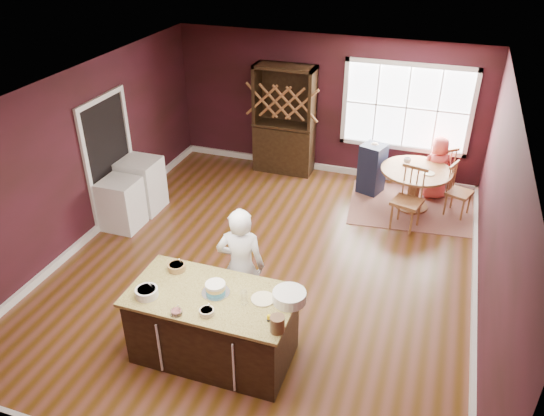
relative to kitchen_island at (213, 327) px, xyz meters
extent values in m
plane|color=brown|center=(-0.01, 1.91, -0.44)|extent=(7.00, 7.00, 0.00)
plane|color=white|center=(-0.01, 1.91, 2.26)|extent=(7.00, 7.00, 0.00)
plane|color=#401321|center=(-0.01, 5.41, 0.91)|extent=(6.00, 0.00, 6.00)
plane|color=#401321|center=(-0.01, -1.59, 0.91)|extent=(6.00, 0.00, 6.00)
plane|color=#401321|center=(-3.01, 1.91, 0.91)|extent=(0.00, 7.00, 7.00)
plane|color=#401321|center=(2.99, 1.91, 0.91)|extent=(0.00, 7.00, 7.00)
cube|color=#322513|center=(0.00, 0.00, -0.03)|extent=(1.82, 0.92, 0.83)
cube|color=#C7BE6B|center=(0.00, 0.00, 0.46)|extent=(1.90, 1.00, 0.04)
cylinder|color=brown|center=(1.87, 4.41, -0.42)|extent=(0.57, 0.57, 0.04)
cylinder|color=brown|center=(1.87, 4.41, -0.08)|extent=(0.20, 0.20, 0.67)
cylinder|color=brown|center=(1.87, 4.41, 0.29)|extent=(1.22, 1.22, 0.04)
imported|color=white|center=(0.07, 0.72, 0.39)|extent=(0.67, 0.52, 1.65)
cylinder|color=white|center=(-0.67, -0.25, 0.53)|extent=(0.26, 0.26, 0.10)
cylinder|color=#A07A4F|center=(-0.58, 0.30, 0.52)|extent=(0.21, 0.21, 0.08)
cylinder|color=silver|center=(-0.21, -0.42, 0.51)|extent=(0.14, 0.14, 0.05)
cylinder|color=#F3E0C2|center=(0.09, -0.31, 0.51)|extent=(0.16, 0.16, 0.06)
cylinder|color=silver|center=(0.41, -0.02, 0.56)|extent=(0.08, 0.08, 0.16)
cylinder|color=beige|center=(0.59, 0.11, 0.49)|extent=(0.27, 0.27, 0.02)
cylinder|color=white|center=(0.87, 0.18, 0.55)|extent=(0.37, 0.37, 0.13)
cylinder|color=brown|center=(0.89, -0.31, 0.57)|extent=(0.15, 0.15, 0.19)
cube|color=brown|center=(1.87, 4.41, -0.43)|extent=(2.32, 1.89, 0.01)
imported|color=#E44F4D|center=(2.20, 4.94, 0.15)|extent=(0.67, 0.55, 1.19)
cylinder|color=beige|center=(2.08, 4.31, 0.32)|extent=(0.20, 0.20, 0.01)
imported|color=silver|center=(1.68, 4.61, 0.36)|extent=(0.15, 0.15, 0.10)
cube|color=black|center=(-0.77, 5.13, 0.63)|extent=(1.17, 0.49, 2.14)
cube|color=white|center=(-2.65, 2.19, -0.01)|extent=(0.59, 0.57, 0.86)
cube|color=white|center=(-2.65, 2.83, 0.03)|extent=(0.65, 0.63, 0.94)
camera|label=1|loc=(2.16, -4.20, 4.32)|focal=35.00mm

